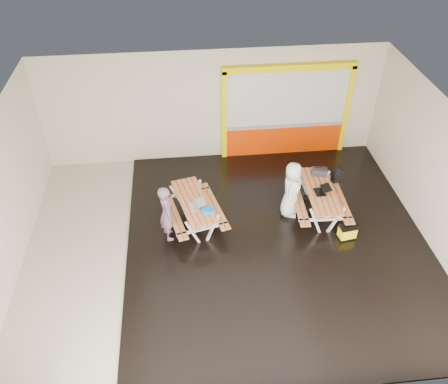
{
  "coord_description": "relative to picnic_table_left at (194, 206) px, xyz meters",
  "views": [
    {
      "loc": [
        -0.98,
        -8.21,
        8.33
      ],
      "look_at": [
        0.0,
        0.9,
        1.0
      ],
      "focal_mm": 37.2,
      "sensor_mm": 36.0,
      "label": 1
    }
  ],
  "objects": [
    {
      "name": "person_right",
      "position": [
        2.57,
        0.11,
        0.25
      ],
      "size": [
        0.76,
        0.91,
        1.59
      ],
      "primitive_type": "imported",
      "rotation": [
        0.0,
        0.0,
        1.2
      ],
      "color": "white",
      "rests_on": "deck"
    },
    {
      "name": "picnic_table_left",
      "position": [
        0.0,
        0.0,
        0.0
      ],
      "size": [
        1.75,
        2.22,
        0.79
      ],
      "color": "#C26F37",
      "rests_on": "deck"
    },
    {
      "name": "deck",
      "position": [
        2.03,
        -0.9,
        -0.58
      ],
      "size": [
        7.5,
        7.98,
        0.05
      ],
      "primitive_type": "cube",
      "color": "black",
      "rests_on": "room"
    },
    {
      "name": "picnic_table_right",
      "position": [
        3.32,
        0.05,
        0.02
      ],
      "size": [
        1.45,
        2.08,
        0.81
      ],
      "color": "#C26F37",
      "rests_on": "deck"
    },
    {
      "name": "fluke_bag",
      "position": [
        3.8,
        -0.99,
        -0.37
      ],
      "size": [
        0.47,
        0.35,
        0.37
      ],
      "color": "black",
      "rests_on": "deck"
    },
    {
      "name": "backpack",
      "position": [
        4.01,
        0.76,
        0.14
      ],
      "size": [
        0.31,
        0.24,
        0.47
      ],
      "color": "black",
      "rests_on": "picnic_table_right"
    },
    {
      "name": "laptop_left",
      "position": [
        0.07,
        -0.25,
        0.24
      ],
      "size": [
        0.45,
        0.42,
        0.17
      ],
      "color": "silver",
      "rests_on": "picnic_table_left"
    },
    {
      "name": "laptop_right",
      "position": [
        3.33,
        -0.04,
        0.26
      ],
      "size": [
        0.41,
        0.37,
        0.17
      ],
      "color": "black",
      "rests_on": "picnic_table_right"
    },
    {
      "name": "blue_pouch",
      "position": [
        0.34,
        -0.47,
        0.23
      ],
      "size": [
        0.33,
        0.26,
        0.09
      ],
      "primitive_type": "cube",
      "rotation": [
        0.0,
        0.0,
        -0.17
      ],
      "color": "blue",
      "rests_on": "picnic_table_left"
    },
    {
      "name": "toolbox",
      "position": [
        3.46,
        0.72,
        0.3
      ],
      "size": [
        0.45,
        0.3,
        0.24
      ],
      "color": "black",
      "rests_on": "picnic_table_right"
    },
    {
      "name": "room",
      "position": [
        0.78,
        -0.9,
        1.15
      ],
      "size": [
        10.02,
        8.02,
        3.52
      ],
      "color": "beige",
      "rests_on": "ground"
    },
    {
      "name": "kiosk",
      "position": [
        2.98,
        3.04,
        0.84
      ],
      "size": [
        3.88,
        0.16,
        3.0
      ],
      "color": "#E43400",
      "rests_on": "room"
    },
    {
      "name": "dark_case",
      "position": [
        3.03,
        0.2,
        -0.47
      ],
      "size": [
        0.53,
        0.47,
        0.17
      ],
      "primitive_type": "cube",
      "rotation": [
        0.0,
        0.0,
        0.35
      ],
      "color": "black",
      "rests_on": "deck"
    },
    {
      "name": "person_left",
      "position": [
        -0.68,
        -0.45,
        0.22
      ],
      "size": [
        0.48,
        0.63,
        1.56
      ],
      "primitive_type": "imported",
      "rotation": [
        0.0,
        0.0,
        1.76
      ],
      "color": "#6D4D6B",
      "rests_on": "deck"
    }
  ]
}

